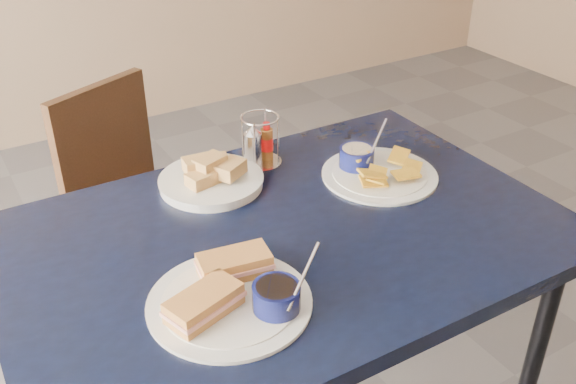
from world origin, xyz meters
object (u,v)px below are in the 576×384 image
sandwich_plate (234,293)px  chair_far (136,184)px  dining_table (286,254)px  bread_basket (211,177)px  condiment_caddy (259,144)px  plantain_plate (373,168)px

sandwich_plate → chair_far: bearing=82.7°
dining_table → chair_far: 0.89m
bread_basket → condiment_caddy: (0.16, 0.04, 0.03)m
chair_far → sandwich_plate: 1.07m
chair_far → bread_basket: bearing=-88.1°
dining_table → bread_basket: bearing=102.0°
sandwich_plate → condiment_caddy: bearing=56.2°
bread_basket → condiment_caddy: size_ratio=1.87×
chair_far → dining_table: bearing=-84.9°
chair_far → plantain_plate: 0.91m
chair_far → sandwich_plate: bearing=-97.3°
dining_table → sandwich_plate: sandwich_plate is taller
sandwich_plate → plantain_plate: 0.59m
sandwich_plate → condiment_caddy: size_ratio=2.36×
dining_table → sandwich_plate: size_ratio=3.85×
dining_table → bread_basket: size_ratio=4.87×
chair_far → plantain_plate: plantain_plate is taller
sandwich_plate → plantain_plate: size_ratio=1.10×
sandwich_plate → bread_basket: sandwich_plate is taller
bread_basket → chair_far: bearing=91.9°
chair_far → condiment_caddy: size_ratio=5.91×
dining_table → chair_far: bearing=95.1°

